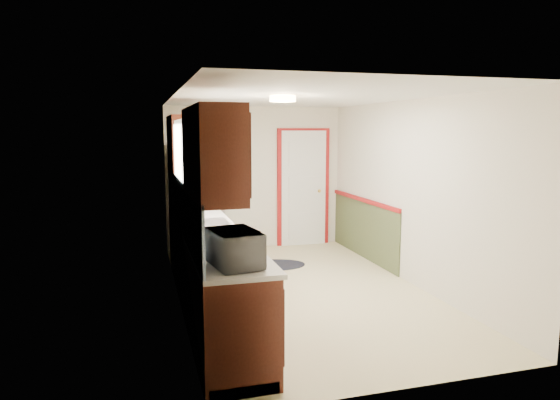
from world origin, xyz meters
TOP-DOWN VIEW (x-y plane):
  - room_shell at (0.00, 0.00)m, footprint 3.20×5.20m
  - kitchen_run at (-1.24, -0.29)m, footprint 0.63×4.00m
  - back_wall_trim at (0.99, 2.21)m, footprint 1.12×2.30m
  - ceiling_fixture at (-0.30, -0.20)m, footprint 0.30×0.30m
  - microwave at (-1.20, -1.95)m, footprint 0.37×0.55m
  - refrigerator at (-1.02, 2.05)m, footprint 0.83×0.80m
  - rug at (-0.02, 1.25)m, footprint 1.02×0.72m
  - cooktop at (-1.19, 1.40)m, footprint 0.47×0.56m

SIDE VIEW (x-z plane):
  - rug at x=-0.02m, z-range 0.00..0.01m
  - kitchen_run at x=-1.24m, z-range -0.29..1.91m
  - back_wall_trim at x=0.99m, z-range -0.15..1.93m
  - refrigerator at x=-1.02m, z-range 0.00..1.81m
  - cooktop at x=-1.19m, z-range 0.94..0.96m
  - microwave at x=-1.20m, z-range 0.94..1.29m
  - room_shell at x=0.00m, z-range -0.06..2.46m
  - ceiling_fixture at x=-0.30m, z-range 2.33..2.39m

